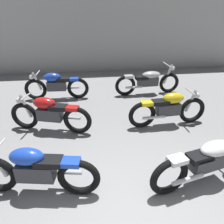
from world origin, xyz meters
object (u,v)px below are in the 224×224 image
Objects in this scene: motorcycle_left_row_1 at (49,113)px; motorcycle_right_row_0 at (210,159)px; motorcycle_right_row_2 at (148,81)px; motorcycle_left_row_0 at (35,170)px; motorcycle_right_row_1 at (169,108)px; motorcycle_left_row_2 at (56,85)px.

motorcycle_right_row_0 reaches higher than motorcycle_left_row_1.
motorcycle_left_row_1 is 0.88× the size of motorcycle_right_row_2.
motorcycle_left_row_0 is 3.32m from motorcycle_right_row_1.
motorcycle_left_row_2 is at bearing 145.00° from motorcycle_right_row_1.
motorcycle_right_row_2 is (2.87, 3.83, -0.01)m from motorcycle_left_row_0.
motorcycle_left_row_2 is 3.49m from motorcycle_right_row_1.
motorcycle_left_row_0 and motorcycle_left_row_2 have the same top height.
motorcycle_right_row_0 reaches higher than motorcycle_left_row_2.
motorcycle_right_row_1 is (2.79, 1.80, 0.00)m from motorcycle_left_row_0.
motorcycle_right_row_0 is at bearing -53.92° from motorcycle_left_row_2.
motorcycle_left_row_2 is 2.93m from motorcycle_right_row_2.
motorcycle_left_row_0 is 0.92× the size of motorcycle_right_row_0.
motorcycle_right_row_1 is at bearing -35.00° from motorcycle_left_row_2.
motorcycle_left_row_1 is 1.91m from motorcycle_left_row_2.
motorcycle_left_row_0 is at bearing -89.03° from motorcycle_left_row_2.
motorcycle_right_row_0 is 1.90m from motorcycle_right_row_1.
motorcycle_left_row_1 is (-0.03, 1.89, 0.00)m from motorcycle_left_row_0.
motorcycle_right_row_2 is (2.93, 0.03, -0.01)m from motorcycle_left_row_2.
motorcycle_left_row_2 is 0.92× the size of motorcycle_right_row_0.
motorcycle_right_row_0 and motorcycle_right_row_2 have the same top height.
motorcycle_left_row_1 is 2.82m from motorcycle_right_row_1.
motorcycle_left_row_2 is at bearing 91.13° from motorcycle_left_row_1.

